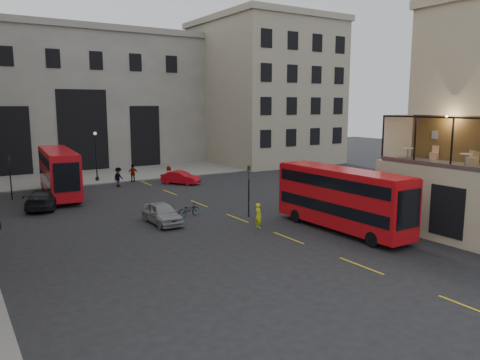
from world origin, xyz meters
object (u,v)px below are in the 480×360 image
car_a (162,213)px  cafe_chair_c (471,160)px  car_b (181,178)px  pedestrian_d (169,174)px  traffic_light_far (10,172)px  cyclist (258,216)px  bicycle (189,210)px  bus_far (59,171)px  cafe_table_far (408,152)px  bus_near (342,196)px  pedestrian_c (133,173)px  car_c (45,199)px  street_lamp_b (96,159)px  cafe_chair_b (474,161)px  pedestrian_b (118,177)px  traffic_light_near (249,184)px  cafe_table_mid (465,158)px  cafe_chair_d (434,155)px

car_a → cafe_chair_c: bearing=-41.5°
car_b → pedestrian_d: 1.62m
traffic_light_far → cyclist: (12.80, -19.00, -1.58)m
bicycle → bus_far: bearing=15.2°
car_b → cafe_chair_c: size_ratio=4.93×
bus_far → cafe_table_far: size_ratio=12.94×
traffic_light_far → bus_near: size_ratio=0.37×
cyclist → pedestrian_c: size_ratio=0.91×
car_c → cafe_chair_c: bearing=156.1°
bus_far → car_a: 14.47m
bus_far → street_lamp_b: bearing=52.3°
cafe_table_far → cafe_chair_b: (1.64, -3.51, -0.31)m
street_lamp_b → car_c: 13.14m
cyclist → cafe_table_far: bearing=-125.6°
bus_near → pedestrian_b: bearing=106.2°
car_a → traffic_light_near: bearing=-13.1°
traffic_light_far → cafe_chair_c: cafe_chair_c is taller
traffic_light_near → car_a: traffic_light_near is taller
cyclist → pedestrian_c: 22.79m
pedestrian_b → cafe_table_mid: (10.58, -30.20, 4.18)m
car_a → cafe_chair_b: (14.51, -13.53, 4.11)m
bus_near → car_a: bus_near is taller
cafe_table_far → bicycle: bearing=133.4°
cafe_chair_b → traffic_light_far: bearing=128.6°
cafe_table_mid → cafe_chair_b: bearing=17.2°
pedestrian_d → pedestrian_b: bearing=72.7°
bus_near → pedestrian_d: size_ratio=5.79×
car_b → car_c: (-14.04, -4.69, 0.10)m
car_a → pedestrian_c: (4.39, 18.25, 0.19)m
traffic_light_near → traffic_light_far: 21.26m
pedestrian_c → pedestrian_d: (3.02, -2.55, -0.04)m
bicycle → cafe_table_far: 15.79m
car_c → pedestrian_d: bearing=-131.2°
car_b → bicycle: car_b is taller
traffic_light_far → street_lamp_b: (9.00, 6.00, -0.03)m
car_b → pedestrian_b: pedestrian_b is taller
pedestrian_b → car_b: bearing=-54.3°
pedestrian_d → cafe_chair_d: bearing=-177.0°
bicycle → cafe_table_far: size_ratio=2.27×
car_a → pedestrian_d: 17.36m
bus_far → car_b: 12.18m
bus_far → bicycle: (6.47, -12.88, -1.88)m
pedestrian_b → cafe_chair_d: (12.69, -26.69, 3.90)m
cafe_chair_d → cafe_table_mid: bearing=-121.0°
traffic_light_near → cafe_table_far: 11.15m
pedestrian_b → street_lamp_b: bearing=65.4°
traffic_light_near → car_b: size_ratio=0.93×
pedestrian_c → pedestrian_d: bearing=143.8°
traffic_light_near → street_lamp_b: bearing=102.8°
car_a → car_c: size_ratio=0.82×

